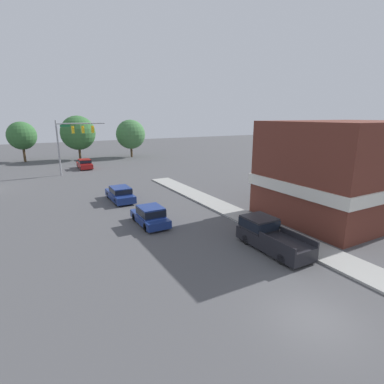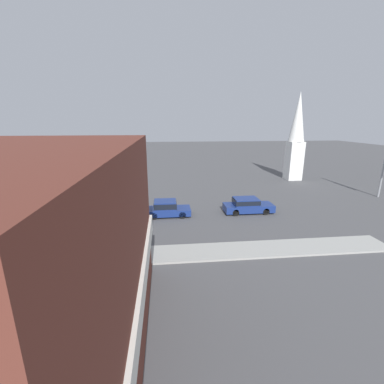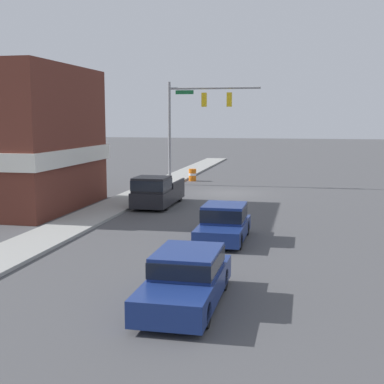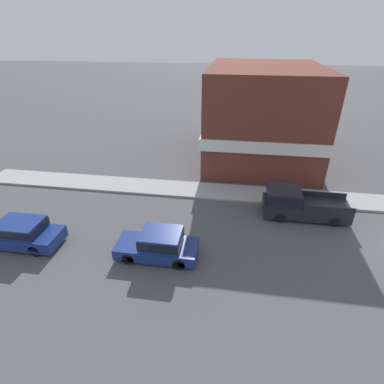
% 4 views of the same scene
% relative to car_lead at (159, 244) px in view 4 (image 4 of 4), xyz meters
% --- Properties ---
extents(car_lead, '(1.88, 4.28, 1.54)m').
position_rel_car_lead_xyz_m(car_lead, '(0.00, 0.00, 0.00)').
color(car_lead, black).
rests_on(car_lead, ground).
extents(car_second_ahead, '(1.88, 4.86, 1.49)m').
position_rel_car_lead_xyz_m(car_second_ahead, '(-0.15, 7.98, -0.02)').
color(car_second_ahead, black).
rests_on(car_second_ahead, ground).
extents(pickup_truck_parked, '(1.97, 5.29, 1.86)m').
position_rel_car_lead_xyz_m(pickup_truck_parked, '(5.18, -7.80, 0.12)').
color(pickup_truck_parked, black).
rests_on(pickup_truck_parked, ground).
extents(corner_brick_building, '(12.90, 9.72, 8.05)m').
position_rel_car_lead_xyz_m(corner_brick_building, '(15.56, -5.73, 3.13)').
color(corner_brick_building, brown).
rests_on(corner_brick_building, ground).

